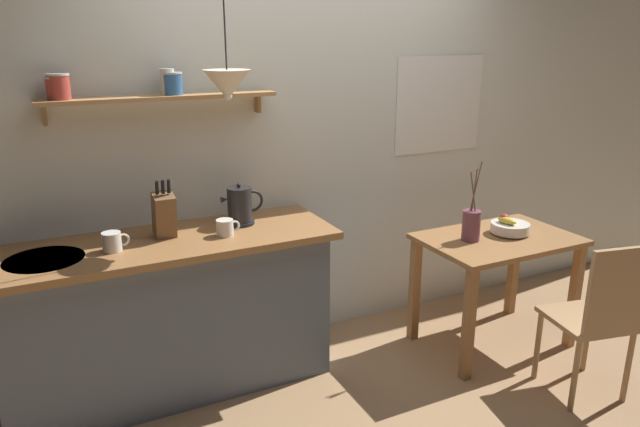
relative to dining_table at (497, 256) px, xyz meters
name	(u,v)px	position (x,y,z in m)	size (l,w,h in m)	color
ground_plane	(353,371)	(-0.99, 0.09, -0.61)	(14.00, 14.00, 0.00)	#A87F56
back_wall	(335,132)	(-0.79, 0.74, 0.74)	(6.80, 0.11, 2.70)	silver
kitchen_counter	(170,315)	(-1.99, 0.40, -0.14)	(1.83, 0.63, 0.91)	slate
wall_shelf	(143,92)	(-2.01, 0.58, 1.06)	(1.24, 0.20, 0.27)	tan
dining_table	(497,256)	(0.00, 0.00, 0.00)	(0.96, 0.64, 0.74)	#9E6B3D
dining_chair_near	(598,314)	(0.06, -0.72, -0.09)	(0.47, 0.46, 0.93)	tan
fruit_bowl	(509,227)	(0.10, 0.02, 0.18)	(0.24, 0.24, 0.13)	silver
twig_vase	(471,225)	(-0.20, 0.03, 0.23)	(0.11, 0.11, 0.49)	brown
electric_kettle	(240,206)	(-1.54, 0.46, 0.41)	(0.25, 0.16, 0.24)	black
knife_block	(164,214)	(-1.98, 0.43, 0.44)	(0.11, 0.16, 0.32)	brown
coffee_mug_by_sink	(112,242)	(-2.26, 0.33, 0.35)	(0.14, 0.10, 0.10)	white
coffee_mug_spare	(225,228)	(-1.68, 0.31, 0.35)	(0.13, 0.09, 0.09)	white
pendant_lamp	(227,85)	(-1.65, 0.26, 1.11)	(0.24, 0.24, 0.58)	black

